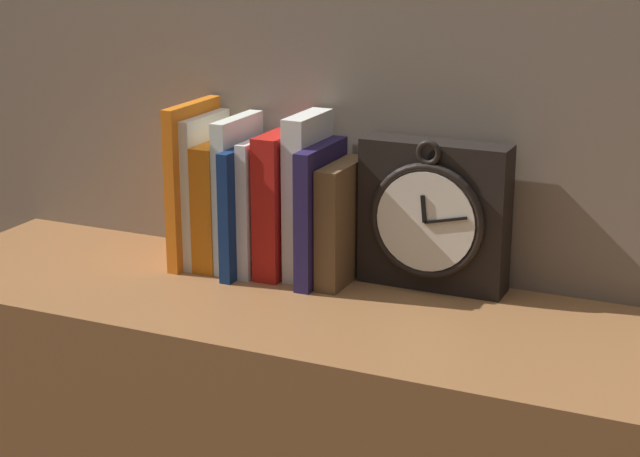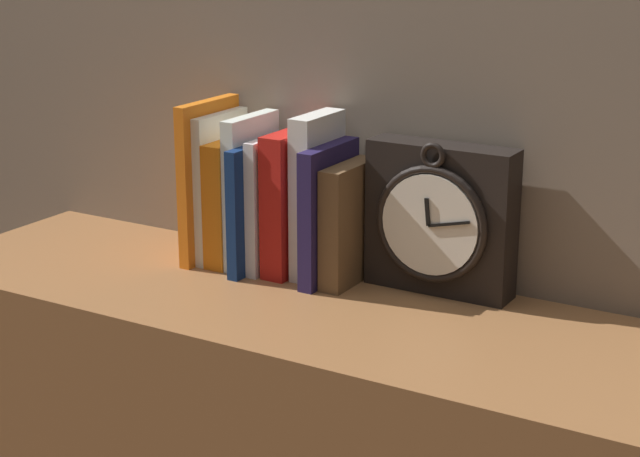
% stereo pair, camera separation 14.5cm
% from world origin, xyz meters
% --- Properties ---
extents(clock, '(0.22, 0.07, 0.23)m').
position_xyz_m(clock, '(0.12, 0.14, 0.92)').
color(clock, black).
rests_on(clock, bookshelf).
extents(book_slot0_orange, '(0.02, 0.14, 0.25)m').
position_xyz_m(book_slot0_orange, '(-0.26, 0.10, 0.94)').
color(book_slot0_orange, orange).
rests_on(book_slot0_orange, bookshelf).
extents(book_slot1_white, '(0.02, 0.13, 0.23)m').
position_xyz_m(book_slot1_white, '(-0.24, 0.11, 0.93)').
color(book_slot1_white, white).
rests_on(book_slot1_white, bookshelf).
extents(book_slot2_orange, '(0.04, 0.13, 0.19)m').
position_xyz_m(book_slot2_orange, '(-0.22, 0.11, 0.91)').
color(book_slot2_orange, orange).
rests_on(book_slot2_orange, bookshelf).
extents(book_slot3_white, '(0.02, 0.13, 0.23)m').
position_xyz_m(book_slot3_white, '(-0.19, 0.11, 0.93)').
color(book_slot3_white, silver).
rests_on(book_slot3_white, bookshelf).
extents(book_slot4_navy, '(0.02, 0.15, 0.20)m').
position_xyz_m(book_slot4_navy, '(-0.16, 0.10, 0.91)').
color(book_slot4_navy, navy).
rests_on(book_slot4_navy, bookshelf).
extents(book_slot5_white, '(0.02, 0.13, 0.21)m').
position_xyz_m(book_slot5_white, '(-0.15, 0.11, 0.92)').
color(book_slot5_white, silver).
rests_on(book_slot5_white, bookshelf).
extents(book_slot6_red, '(0.04, 0.12, 0.22)m').
position_xyz_m(book_slot6_red, '(-0.11, 0.11, 0.92)').
color(book_slot6_red, red).
rests_on(book_slot6_red, bookshelf).
extents(book_slot7_white, '(0.03, 0.11, 0.24)m').
position_xyz_m(book_slot7_white, '(-0.07, 0.12, 0.94)').
color(book_slot7_white, silver).
rests_on(book_slot7_white, bookshelf).
extents(book_slot8_navy, '(0.02, 0.14, 0.20)m').
position_xyz_m(book_slot8_navy, '(-0.04, 0.10, 0.92)').
color(book_slot8_navy, '#231A48').
rests_on(book_slot8_navy, bookshelf).
extents(book_slot9_brown, '(0.03, 0.13, 0.18)m').
position_xyz_m(book_slot9_brown, '(-0.01, 0.11, 0.90)').
color(book_slot9_brown, brown).
rests_on(book_slot9_brown, bookshelf).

